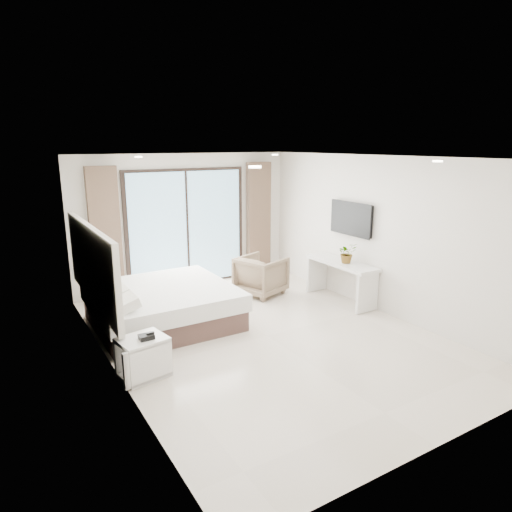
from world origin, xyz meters
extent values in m
plane|color=beige|center=(0.00, 0.00, 0.00)|extent=(6.20, 6.20, 0.00)
cube|color=silver|center=(0.00, 3.10, 1.35)|extent=(4.60, 0.02, 2.70)
cube|color=silver|center=(0.00, -3.10, 1.35)|extent=(4.60, 0.02, 2.70)
cube|color=silver|center=(-2.30, 0.00, 1.35)|extent=(0.02, 6.20, 2.70)
cube|color=silver|center=(2.30, 0.00, 1.35)|extent=(0.02, 6.20, 2.70)
cube|color=white|center=(0.00, 0.00, 2.70)|extent=(4.60, 6.20, 0.02)
cube|color=beige|center=(-2.25, 1.30, 1.15)|extent=(0.08, 3.00, 1.20)
cube|color=black|center=(2.25, 0.66, 1.55)|extent=(0.06, 1.00, 0.58)
cube|color=black|center=(2.21, 0.66, 1.55)|extent=(0.02, 1.04, 0.62)
cube|color=black|center=(0.00, 3.07, 1.20)|extent=(2.56, 0.04, 2.42)
cube|color=#80B0CC|center=(0.00, 3.04, 1.20)|extent=(2.40, 0.01, 2.30)
cube|color=brown|center=(-1.65, 2.96, 1.25)|extent=(0.55, 0.14, 2.50)
cube|color=brown|center=(1.65, 2.96, 1.25)|extent=(0.55, 0.14, 2.50)
cylinder|color=white|center=(-1.30, -1.80, 2.68)|extent=(0.12, 0.12, 0.02)
cylinder|color=white|center=(1.30, -1.80, 2.68)|extent=(0.12, 0.12, 0.02)
cylinder|color=white|center=(-1.30, 1.80, 2.68)|extent=(0.12, 0.12, 0.02)
cylinder|color=white|center=(1.30, 1.80, 2.68)|extent=(0.12, 0.12, 0.02)
cube|color=#503731|center=(-1.20, 1.30, 0.17)|extent=(2.10, 1.99, 0.34)
cube|color=white|center=(-1.20, 1.30, 0.47)|extent=(2.18, 2.08, 0.27)
cube|color=white|center=(-1.95, 0.62, 0.68)|extent=(0.28, 0.42, 0.14)
cube|color=white|center=(-1.95, 1.07, 0.68)|extent=(0.28, 0.42, 0.14)
cube|color=white|center=(-1.95, 1.53, 0.68)|extent=(0.28, 0.42, 0.14)
cube|color=white|center=(-1.95, 1.98, 0.68)|extent=(0.28, 0.42, 0.14)
cube|color=white|center=(-2.02, -0.25, 0.50)|extent=(0.64, 0.56, 0.05)
cube|color=white|center=(-2.02, -0.25, 0.03)|extent=(0.64, 0.56, 0.05)
cube|color=white|center=(-2.02, -0.45, 0.26)|extent=(0.57, 0.15, 0.47)
cube|color=white|center=(-2.02, -0.04, 0.26)|extent=(0.57, 0.15, 0.47)
cube|color=black|center=(-1.98, -0.30, 0.55)|extent=(0.18, 0.14, 0.06)
cube|color=white|center=(2.04, 0.66, 0.74)|extent=(0.49, 1.56, 0.06)
cube|color=white|center=(2.04, -0.04, 0.35)|extent=(0.47, 0.06, 0.71)
cube|color=white|center=(2.04, 1.36, 0.35)|extent=(0.47, 0.06, 0.71)
imported|color=#33662D|center=(2.04, 0.52, 0.92)|extent=(0.41, 0.44, 0.29)
imported|color=#7F6653|center=(0.98, 1.76, 0.42)|extent=(0.99, 1.02, 0.84)
camera|label=1|loc=(-3.52, -5.51, 2.90)|focal=32.00mm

